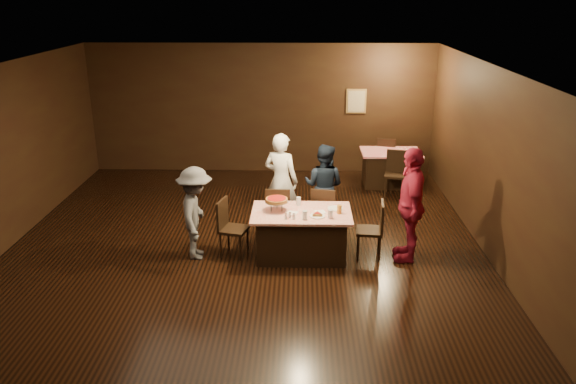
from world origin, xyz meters
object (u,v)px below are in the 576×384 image
(chair_far_right, at_px, (324,212))
(plate_empty, at_px, (335,208))
(diner_navy_hoodie, at_px, (324,186))
(chair_end_left, at_px, (234,228))
(chair_back_far, at_px, (386,157))
(chair_back_near, at_px, (395,174))
(chair_end_right, at_px, (369,229))
(diner_grey_knit, at_px, (196,213))
(diner_white_jacket, at_px, (281,181))
(chair_far_left, at_px, (279,211))
(back_table, at_px, (390,168))
(glass_front_right, at_px, (330,214))
(diner_red_shirt, at_px, (410,204))
(main_table, at_px, (301,234))
(glass_front_left, at_px, (305,215))
(glass_amber, at_px, (339,209))
(glass_back, at_px, (299,201))
(pizza_stand, at_px, (277,200))

(chair_far_right, relative_size, plate_empty, 3.80)
(plate_empty, bearing_deg, diner_navy_hoodie, 97.62)
(chair_end_left, relative_size, chair_back_far, 1.00)
(chair_back_near, xyz_separation_m, diner_navy_hoodie, (-1.57, -1.64, 0.30))
(chair_end_right, xyz_separation_m, chair_back_far, (0.87, 4.21, 0.00))
(chair_back_far, distance_m, diner_grey_knit, 5.64)
(diner_white_jacket, relative_size, plate_empty, 7.05)
(chair_far_left, relative_size, plate_empty, 3.80)
(back_table, height_order, plate_empty, plate_empty)
(chair_far_left, xyz_separation_m, chair_end_left, (-0.70, -0.75, 0.00))
(chair_end_left, relative_size, plate_empty, 3.80)
(chair_back_near, distance_m, glass_front_right, 3.52)
(chair_end_right, distance_m, diner_red_shirt, 0.77)
(main_table, xyz_separation_m, plate_empty, (0.55, 0.15, 0.39))
(diner_grey_knit, relative_size, plate_empty, 6.10)
(diner_white_jacket, distance_m, diner_red_shirt, 2.44)
(chair_back_far, distance_m, diner_red_shirt, 4.29)
(main_table, relative_size, chair_far_right, 1.68)
(chair_far_left, height_order, plate_empty, chair_far_left)
(chair_back_far, relative_size, glass_front_left, 6.79)
(glass_amber, bearing_deg, plate_empty, 104.04)
(main_table, height_order, diner_grey_knit, diner_grey_knit)
(back_table, relative_size, chair_end_left, 1.37)
(chair_back_near, relative_size, glass_back, 6.79)
(diner_white_jacket, height_order, glass_front_left, diner_white_jacket)
(chair_end_left, relative_size, diner_white_jacket, 0.54)
(glass_front_left, height_order, glass_amber, same)
(chair_back_near, bearing_deg, pizza_stand, -116.26)
(chair_back_near, distance_m, glass_back, 3.32)
(diner_grey_knit, distance_m, glass_amber, 2.29)
(chair_end_left, height_order, pizza_stand, pizza_stand)
(chair_end_right, bearing_deg, chair_end_left, -84.40)
(chair_end_left, xyz_separation_m, glass_back, (1.05, 0.30, 0.37))
(chair_far_left, relative_size, pizza_stand, 2.50)
(diner_grey_knit, bearing_deg, glass_front_left, -101.81)
(back_table, height_order, chair_end_left, chair_end_left)
(glass_front_right, bearing_deg, diner_white_jacket, 119.19)
(glass_front_right, relative_size, glass_amber, 1.00)
(plate_empty, distance_m, glass_front_left, 0.68)
(chair_end_right, bearing_deg, chair_far_left, -110.96)
(main_table, bearing_deg, glass_front_right, -29.05)
(chair_far_left, height_order, chair_back_far, same)
(diner_white_jacket, xyz_separation_m, glass_amber, (0.97, -1.27, -0.04))
(chair_back_far, distance_m, plate_empty, 4.31)
(diner_grey_knit, relative_size, diner_red_shirt, 0.82)
(back_table, relative_size, diner_red_shirt, 0.70)
(diner_red_shirt, bearing_deg, pizza_stand, -87.51)
(main_table, distance_m, chair_end_right, 1.10)
(chair_far_left, height_order, glass_back, chair_far_left)
(chair_back_far, distance_m, glass_front_right, 4.73)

